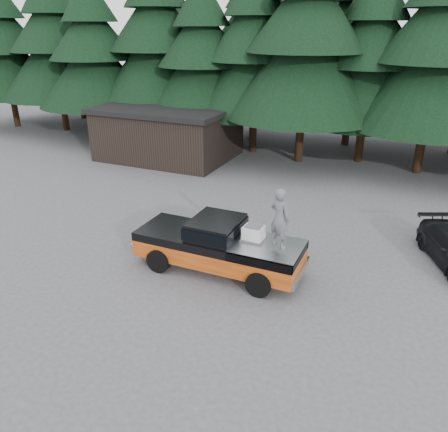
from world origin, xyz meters
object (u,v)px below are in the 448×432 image
at_px(pickup_truck, 219,253).
at_px(air_compressor, 254,234).
at_px(utility_building, 169,132).
at_px(man_on_bed, 280,218).

relative_size(pickup_truck, air_compressor, 8.89).
bearing_deg(utility_building, air_compressor, -48.88).
xyz_separation_m(pickup_truck, utility_building, (-9.06, 11.95, 1.00)).
relative_size(air_compressor, utility_building, 0.08).
xyz_separation_m(air_compressor, man_on_bed, (0.90, -0.10, 0.77)).
xyz_separation_m(pickup_truck, air_compressor, (1.21, 0.18, 0.90)).
bearing_deg(air_compressor, man_on_bed, -4.69).
relative_size(pickup_truck, man_on_bed, 2.99).
xyz_separation_m(pickup_truck, man_on_bed, (2.11, 0.08, 1.67)).
bearing_deg(man_on_bed, utility_building, -23.24).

